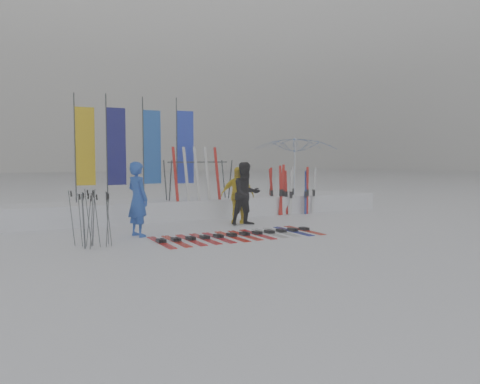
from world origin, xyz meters
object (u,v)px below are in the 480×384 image
tent_canopy (296,172)px  ski_rack (198,175)px  person_yellow (237,195)px  person_black (246,194)px  ski_row (238,235)px  person_blue (138,199)px

tent_canopy → ski_rack: 4.21m
person_yellow → tent_canopy: tent_canopy is taller
person_black → ski_row: size_ratio=0.44×
person_blue → person_yellow: 3.35m
person_black → tent_canopy: tent_canopy is taller
person_yellow → person_black: bearing=-50.9°
person_black → ski_row: bearing=-125.0°
ski_row → ski_rack: ski_rack is taller
tent_canopy → person_yellow: bearing=-148.4°
tent_canopy → ski_row: (-4.60, -4.25, -1.35)m
person_blue → tent_canopy: (6.76, 3.14, 0.47)m
person_black → ski_row: person_black is taller
ski_row → ski_rack: bearing=82.9°
ski_rack → person_yellow: bearing=-68.5°
person_blue → ski_row: person_blue is taller
person_black → person_blue: bearing=-172.1°
person_yellow → ski_rack: (-0.60, 1.53, 0.56)m
person_black → ski_row: (-1.10, -1.62, -0.86)m
person_blue → ski_row: bearing=-135.9°
person_black → person_yellow: size_ratio=1.09×
person_yellow → ski_row: size_ratio=0.40×
person_blue → ski_row: size_ratio=0.45×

